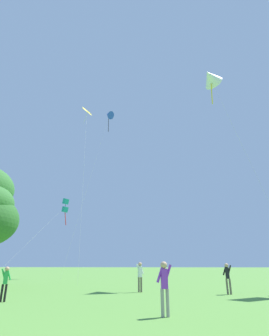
{
  "coord_description": "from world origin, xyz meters",
  "views": [
    {
      "loc": [
        1.0,
        -2.56,
        1.65
      ],
      "look_at": [
        -2.52,
        27.83,
        12.72
      ],
      "focal_mm": 28.65,
      "sensor_mm": 36.0,
      "label": 1
    }
  ],
  "objects_px": {
    "kite_blue_delta": "(109,115)",
    "person_in_red_shirt": "(228,275)",
    "person_far_back": "(164,283)",
    "kite_yellow_diamond": "(86,117)",
    "person_foreground_watcher": "(5,280)",
    "kite_white_distant": "(210,78)",
    "person_in_blue_jacket": "(140,274)",
    "kite_teal_box": "(65,206)"
  },
  "relations": [
    {
      "from": "kite_blue_delta",
      "to": "person_in_red_shirt",
      "type": "distance_m",
      "value": 35.2
    },
    {
      "from": "person_far_back",
      "to": "kite_yellow_diamond",
      "type": "bearing_deg",
      "value": 115.4
    },
    {
      "from": "person_in_red_shirt",
      "to": "person_far_back",
      "type": "bearing_deg",
      "value": -115.57
    },
    {
      "from": "kite_yellow_diamond",
      "to": "person_foreground_watcher",
      "type": "distance_m",
      "value": 28.09
    },
    {
      "from": "person_far_back",
      "to": "person_foreground_watcher",
      "type": "relative_size",
      "value": 1.12
    },
    {
      "from": "kite_white_distant",
      "to": "person_in_red_shirt",
      "type": "height_order",
      "value": "kite_white_distant"
    },
    {
      "from": "kite_blue_delta",
      "to": "person_in_blue_jacket",
      "type": "height_order",
      "value": "kite_blue_delta"
    },
    {
      "from": "person_in_blue_jacket",
      "to": "kite_white_distant",
      "type": "bearing_deg",
      "value": 38.29
    },
    {
      "from": "person_far_back",
      "to": "kite_teal_box",
      "type": "bearing_deg",
      "value": 118.39
    },
    {
      "from": "kite_blue_delta",
      "to": "person_in_blue_jacket",
      "type": "distance_m",
      "value": 33.14
    },
    {
      "from": "kite_blue_delta",
      "to": "kite_white_distant",
      "type": "height_order",
      "value": "kite_blue_delta"
    },
    {
      "from": "kite_teal_box",
      "to": "person_in_red_shirt",
      "type": "xyz_separation_m",
      "value": [
        17.44,
        -17.65,
        -8.33
      ]
    },
    {
      "from": "kite_blue_delta",
      "to": "kite_yellow_diamond",
      "type": "bearing_deg",
      "value": -102.46
    },
    {
      "from": "kite_teal_box",
      "to": "person_foreground_watcher",
      "type": "xyz_separation_m",
      "value": [
        6.06,
        -22.41,
        -8.43
      ]
    },
    {
      "from": "person_far_back",
      "to": "person_in_red_shirt",
      "type": "xyz_separation_m",
      "value": [
        3.71,
        7.75,
        -0.01
      ]
    },
    {
      "from": "kite_blue_delta",
      "to": "kite_white_distant",
      "type": "xyz_separation_m",
      "value": [
        14.36,
        -15.09,
        -5.52
      ]
    },
    {
      "from": "kite_yellow_diamond",
      "to": "person_in_red_shirt",
      "type": "distance_m",
      "value": 28.62
    },
    {
      "from": "kite_yellow_diamond",
      "to": "person_foreground_watcher",
      "type": "height_order",
      "value": "kite_yellow_diamond"
    },
    {
      "from": "kite_teal_box",
      "to": "person_far_back",
      "type": "bearing_deg",
      "value": -61.61
    },
    {
      "from": "kite_yellow_diamond",
      "to": "kite_teal_box",
      "type": "xyz_separation_m",
      "value": [
        -3.25,
        3.33,
        -11.99
      ]
    },
    {
      "from": "kite_blue_delta",
      "to": "person_in_blue_jacket",
      "type": "xyz_separation_m",
      "value": [
        7.22,
        -20.72,
        -24.83
      ]
    },
    {
      "from": "kite_blue_delta",
      "to": "person_in_blue_jacket",
      "type": "bearing_deg",
      "value": -70.79
    },
    {
      "from": "kite_white_distant",
      "to": "person_foreground_watcher",
      "type": "bearing_deg",
      "value": -139.66
    },
    {
      "from": "kite_blue_delta",
      "to": "kite_white_distant",
      "type": "distance_m",
      "value": 21.55
    },
    {
      "from": "person_in_blue_jacket",
      "to": "kite_yellow_diamond",
      "type": "bearing_deg",
      "value": 123.0
    },
    {
      "from": "person_foreground_watcher",
      "to": "kite_white_distant",
      "type": "bearing_deg",
      "value": 40.34
    },
    {
      "from": "kite_blue_delta",
      "to": "person_in_red_shirt",
      "type": "bearing_deg",
      "value": -59.6
    },
    {
      "from": "kite_blue_delta",
      "to": "kite_teal_box",
      "type": "relative_size",
      "value": 2.57
    },
    {
      "from": "kite_blue_delta",
      "to": "person_foreground_watcher",
      "type": "xyz_separation_m",
      "value": [
        1.23,
        -26.24,
        -24.98
      ]
    },
    {
      "from": "kite_yellow_diamond",
      "to": "kite_blue_delta",
      "type": "bearing_deg",
      "value": 77.54
    },
    {
      "from": "kite_blue_delta",
      "to": "person_in_blue_jacket",
      "type": "relative_size",
      "value": 14.81
    },
    {
      "from": "person_far_back",
      "to": "person_in_red_shirt",
      "type": "distance_m",
      "value": 8.6
    },
    {
      "from": "person_in_red_shirt",
      "to": "kite_blue_delta",
      "type": "bearing_deg",
      "value": 120.4
    },
    {
      "from": "kite_blue_delta",
      "to": "person_foreground_watcher",
      "type": "height_order",
      "value": "kite_blue_delta"
    },
    {
      "from": "person_far_back",
      "to": "person_in_blue_jacket",
      "type": "bearing_deg",
      "value": 101.11
    },
    {
      "from": "kite_yellow_diamond",
      "to": "person_in_blue_jacket",
      "type": "xyz_separation_m",
      "value": [
        8.81,
        -13.56,
        -20.27
      ]
    },
    {
      "from": "kite_teal_box",
      "to": "person_in_blue_jacket",
      "type": "height_order",
      "value": "kite_teal_box"
    },
    {
      "from": "kite_yellow_diamond",
      "to": "person_in_blue_jacket",
      "type": "height_order",
      "value": "kite_yellow_diamond"
    },
    {
      "from": "person_in_blue_jacket",
      "to": "person_foreground_watcher",
      "type": "height_order",
      "value": "person_in_blue_jacket"
    },
    {
      "from": "kite_teal_box",
      "to": "person_in_blue_jacket",
      "type": "distance_m",
      "value": 22.34
    },
    {
      "from": "kite_blue_delta",
      "to": "person_far_back",
      "type": "xyz_separation_m",
      "value": [
        8.9,
        -29.24,
        -24.86
      ]
    },
    {
      "from": "person_in_red_shirt",
      "to": "person_foreground_watcher",
      "type": "bearing_deg",
      "value": -157.3
    }
  ]
}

